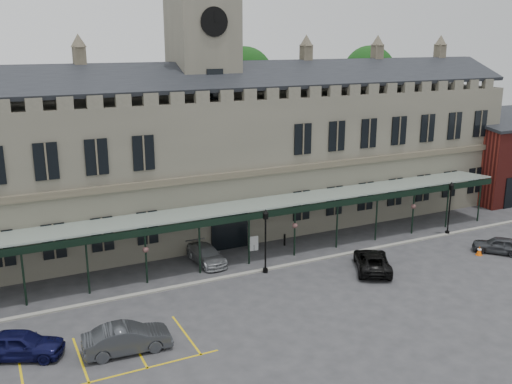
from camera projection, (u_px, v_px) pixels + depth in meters
name	position (u px, v px, depth m)	size (l,w,h in m)	color
ground	(296.00, 301.00, 37.54)	(140.00, 140.00, 0.00)	#303033
station_building	(206.00, 160.00, 49.64)	(60.00, 10.36, 17.30)	#5C594D
clock_tower	(204.00, 83.00, 47.99)	(5.60, 5.60, 24.80)	#5C594D
canopy	(248.00, 233.00, 43.38)	(50.00, 4.10, 4.30)	#8C9E93
brick_annex	(507.00, 158.00, 62.20)	(12.40, 8.36, 9.23)	maroon
kerb	(259.00, 271.00, 42.29)	(60.00, 0.40, 0.12)	gray
parking_markings	(82.00, 364.00, 30.27)	(16.00, 6.00, 0.01)	gold
tree_behind_mid	(244.00, 78.00, 59.28)	(6.00, 6.00, 16.00)	#332314
tree_behind_right	(369.00, 74.00, 66.10)	(6.00, 6.00, 16.00)	#332314
lamp_post_mid	(265.00, 235.00, 41.40)	(0.46, 0.46, 4.88)	black
lamp_post_right	(450.00, 203.00, 49.60)	(0.45, 0.45, 4.80)	black
traffic_cone	(479.00, 251.00, 45.41)	(0.47, 0.47, 0.75)	#FB5C07
sign_board	(254.00, 244.00, 46.33)	(0.72, 0.15, 1.23)	black
bollard_left	(209.00, 254.00, 44.51)	(0.17, 0.17, 0.95)	black
bollard_right	(285.00, 240.00, 47.55)	(0.17, 0.17, 0.97)	black
car_left_a	(21.00, 344.00, 30.70)	(1.83, 4.56, 1.55)	#0C0D35
car_left_b	(127.00, 338.00, 31.29)	(1.68, 4.81, 1.58)	#323438
car_taxi	(206.00, 254.00, 43.81)	(1.88, 4.61, 1.34)	#919398
car_van	(372.00, 261.00, 42.40)	(2.39, 5.18, 1.44)	black
car_right_a	(498.00, 245.00, 45.81)	(1.60, 3.97, 1.35)	#323438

